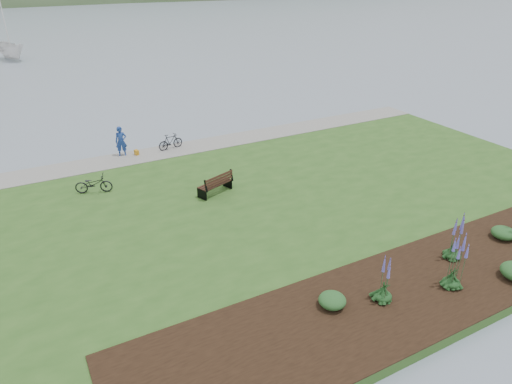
{
  "coord_description": "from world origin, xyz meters",
  "views": [
    {
      "loc": [
        -9.24,
        -18.39,
        10.43
      ],
      "look_at": [
        -0.5,
        -2.12,
        1.3
      ],
      "focal_mm": 32.0,
      "sensor_mm": 36.0,
      "label": 1
    }
  ],
  "objects_px": {
    "park_bench": "(216,183)",
    "bicycle_a": "(94,184)",
    "person": "(121,139)",
    "sailboat": "(13,60)"
  },
  "relations": [
    {
      "from": "person",
      "to": "bicycle_a",
      "type": "xyz_separation_m",
      "value": [
        -2.42,
        -4.27,
        -0.58
      ]
    },
    {
      "from": "bicycle_a",
      "to": "sailboat",
      "type": "bearing_deg",
      "value": 21.89
    },
    {
      "from": "park_bench",
      "to": "bicycle_a",
      "type": "relative_size",
      "value": 1.07
    },
    {
      "from": "sailboat",
      "to": "person",
      "type": "bearing_deg",
      "value": -104.31
    },
    {
      "from": "park_bench",
      "to": "sailboat",
      "type": "xyz_separation_m",
      "value": [
        -6.93,
        47.12,
        -0.95
      ]
    },
    {
      "from": "park_bench",
      "to": "sailboat",
      "type": "relative_size",
      "value": 0.08
    },
    {
      "from": "sailboat",
      "to": "bicycle_a",
      "type": "bearing_deg",
      "value": -108.0
    },
    {
      "from": "bicycle_a",
      "to": "sailboat",
      "type": "xyz_separation_m",
      "value": [
        -1.66,
        44.14,
        -0.87
      ]
    },
    {
      "from": "park_bench",
      "to": "person",
      "type": "bearing_deg",
      "value": 91.49
    },
    {
      "from": "park_bench",
      "to": "bicycle_a",
      "type": "distance_m",
      "value": 6.06
    }
  ]
}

